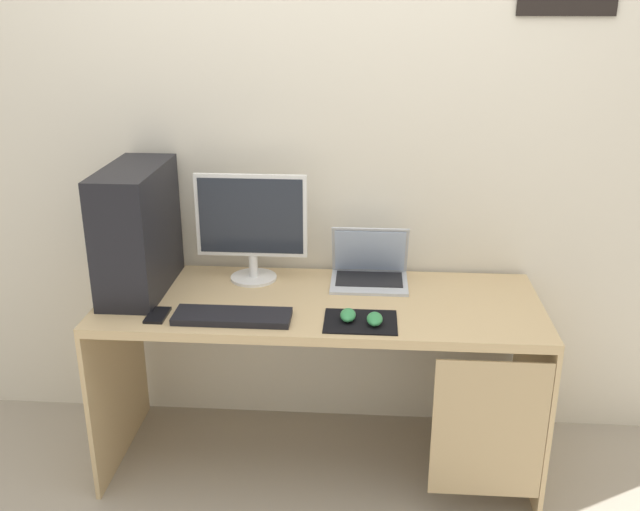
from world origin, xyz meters
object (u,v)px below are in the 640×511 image
Objects in this scene: laptop at (369,271)px; keyboard at (232,316)px; mouse_right at (375,319)px; monitor at (251,225)px; mouse_left at (348,315)px; cell_phone at (157,315)px; pc_tower at (137,230)px.

keyboard is (-0.49, -0.39, -0.04)m from laptop.
keyboard is at bearing 179.44° from mouse_right.
mouse_right is (0.51, -0.01, 0.01)m from keyboard.
monitor is 0.57m from mouse_left.
mouse_left is at bearing -41.75° from monitor.
keyboard is 0.51m from mouse_right.
monitor reaches higher than laptop.
monitor is 0.52m from cell_phone.
pc_tower is at bearing 164.23° from mouse_right.
mouse_left is at bearing -101.18° from laptop.
monitor is at bearing 51.87° from cell_phone.
mouse_left is (0.41, 0.02, 0.01)m from keyboard.
monitor is at bearing -178.24° from laptop.
keyboard is at bearing -92.32° from monitor.
pc_tower reaches higher than mouse_right.
pc_tower is 0.93m from laptop.
keyboard is 3.23× the size of cell_phone.
cell_phone is at bearing -128.13° from monitor.
pc_tower is 0.44m from monitor.
mouse_right is 0.74× the size of cell_phone.
laptop reaches higher than mouse_left.
cell_phone is at bearing -62.00° from pc_tower.
pc_tower is 1.11× the size of monitor.
cell_phone is at bearing -153.21° from laptop.
pc_tower reaches higher than cell_phone.
laptop reaches higher than cell_phone.
mouse_left is 0.10m from mouse_right.
mouse_left is (0.40, -0.36, -0.21)m from monitor.
cell_phone is (-0.76, -0.38, -0.04)m from laptop.
laptop is 0.62m from keyboard.
keyboard is 4.38× the size of mouse_right.
laptop is at bearing 8.66° from pc_tower.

